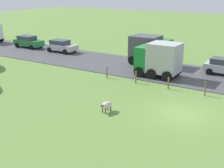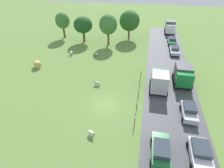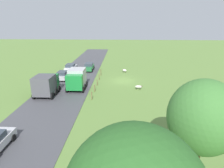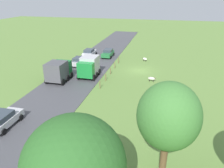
{
  "view_description": "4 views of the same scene",
  "coord_description": "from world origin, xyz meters",
  "px_view_note": "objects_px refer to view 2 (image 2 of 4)",
  "views": [
    {
      "loc": [
        -19.06,
        -6.3,
        8.41
      ],
      "look_at": [
        1.73,
        6.65,
        0.56
      ],
      "focal_mm": 49.68,
      "sensor_mm": 36.0,
      "label": 1
    },
    {
      "loc": [
        5.01,
        -19.91,
        17.03
      ],
      "look_at": [
        0.23,
        4.03,
        0.93
      ],
      "focal_mm": 29.36,
      "sensor_mm": 36.0,
      "label": 2
    },
    {
      "loc": [
        0.57,
        33.2,
        10.54
      ],
      "look_at": [
        1.89,
        5.25,
        1.11
      ],
      "focal_mm": 30.08,
      "sensor_mm": 36.0,
      "label": 3
    },
    {
      "loc": [
        -3.73,
        35.64,
        12.5
      ],
      "look_at": [
        3.11,
        7.7,
        0.32
      ],
      "focal_mm": 34.49,
      "sensor_mm": 36.0,
      "label": 4
    }
  ],
  "objects_px": {
    "hay_bale_0": "(37,64)",
    "car_2": "(175,50)",
    "tree_0": "(130,21)",
    "sheep_2": "(96,54)",
    "car_5": "(189,111)",
    "sheep_1": "(71,52)",
    "tree_2": "(62,21)",
    "car_1": "(200,153)",
    "car_0": "(161,150)",
    "sheep_0": "(97,83)",
    "sheep_3": "(91,133)",
    "truck_2": "(183,75)",
    "tree_4": "(108,25)",
    "tree_1": "(83,25)",
    "car_4": "(172,41)",
    "truck_0": "(159,81)",
    "truck_1": "(170,27)"
  },
  "relations": [
    {
      "from": "sheep_2",
      "to": "car_4",
      "type": "distance_m",
      "value": 19.79
    },
    {
      "from": "truck_0",
      "to": "tree_2",
      "type": "bearing_deg",
      "value": 140.17
    },
    {
      "from": "tree_1",
      "to": "car_2",
      "type": "bearing_deg",
      "value": -8.77
    },
    {
      "from": "tree_2",
      "to": "car_2",
      "type": "relative_size",
      "value": 1.64
    },
    {
      "from": "sheep_0",
      "to": "sheep_3",
      "type": "height_order",
      "value": "sheep_0"
    },
    {
      "from": "tree_1",
      "to": "sheep_2",
      "type": "bearing_deg",
      "value": -55.91
    },
    {
      "from": "tree_2",
      "to": "car_0",
      "type": "distance_m",
      "value": 41.47
    },
    {
      "from": "car_5",
      "to": "tree_1",
      "type": "bearing_deg",
      "value": 133.14
    },
    {
      "from": "sheep_0",
      "to": "truck_2",
      "type": "relative_size",
      "value": 0.28
    },
    {
      "from": "car_0",
      "to": "car_5",
      "type": "height_order",
      "value": "car_0"
    },
    {
      "from": "sheep_2",
      "to": "sheep_0",
      "type": "bearing_deg",
      "value": -73.7
    },
    {
      "from": "sheep_1",
      "to": "tree_4",
      "type": "distance_m",
      "value": 11.08
    },
    {
      "from": "tree_0",
      "to": "truck_2",
      "type": "distance_m",
      "value": 23.55
    },
    {
      "from": "truck_1",
      "to": "car_2",
      "type": "relative_size",
      "value": 0.96
    },
    {
      "from": "sheep_1",
      "to": "truck_2",
      "type": "distance_m",
      "value": 23.93
    },
    {
      "from": "sheep_2",
      "to": "car_4",
      "type": "height_order",
      "value": "car_4"
    },
    {
      "from": "sheep_0",
      "to": "tree_4",
      "type": "distance_m",
      "value": 18.95
    },
    {
      "from": "sheep_1",
      "to": "sheep_2",
      "type": "relative_size",
      "value": 1.07
    },
    {
      "from": "sheep_1",
      "to": "truck_0",
      "type": "xyz_separation_m",
      "value": [
        18.79,
        -10.28,
        1.23
      ]
    },
    {
      "from": "hay_bale_0",
      "to": "car_2",
      "type": "distance_m",
      "value": 29.29
    },
    {
      "from": "car_2",
      "to": "tree_4",
      "type": "bearing_deg",
      "value": 171.0
    },
    {
      "from": "sheep_1",
      "to": "truck_2",
      "type": "height_order",
      "value": "truck_2"
    },
    {
      "from": "hay_bale_0",
      "to": "sheep_0",
      "type": "bearing_deg",
      "value": -16.21
    },
    {
      "from": "car_1",
      "to": "sheep_2",
      "type": "bearing_deg",
      "value": 127.55
    },
    {
      "from": "tree_2",
      "to": "car_1",
      "type": "height_order",
      "value": "tree_2"
    },
    {
      "from": "tree_0",
      "to": "car_4",
      "type": "height_order",
      "value": "tree_0"
    },
    {
      "from": "car_2",
      "to": "truck_2",
      "type": "bearing_deg",
      "value": -89.22
    },
    {
      "from": "sheep_1",
      "to": "car_1",
      "type": "distance_m",
      "value": 31.68
    },
    {
      "from": "sheep_2",
      "to": "tree_4",
      "type": "xyz_separation_m",
      "value": [
        1.18,
        7.09,
        4.47
      ]
    },
    {
      "from": "truck_1",
      "to": "car_5",
      "type": "relative_size",
      "value": 1.0
    },
    {
      "from": "tree_2",
      "to": "car_5",
      "type": "height_order",
      "value": "tree_2"
    },
    {
      "from": "sheep_2",
      "to": "sheep_1",
      "type": "bearing_deg",
      "value": -175.54
    },
    {
      "from": "tree_0",
      "to": "car_5",
      "type": "xyz_separation_m",
      "value": [
        11.4,
        -28.37,
        -3.84
      ]
    },
    {
      "from": "tree_2",
      "to": "truck_2",
      "type": "distance_m",
      "value": 34.09
    },
    {
      "from": "sheep_0",
      "to": "sheep_2",
      "type": "bearing_deg",
      "value": 106.3
    },
    {
      "from": "car_1",
      "to": "truck_1",
      "type": "bearing_deg",
      "value": 90.76
    },
    {
      "from": "truck_0",
      "to": "sheep_2",
      "type": "bearing_deg",
      "value": 140.85
    },
    {
      "from": "truck_2",
      "to": "car_5",
      "type": "relative_size",
      "value": 1.07
    },
    {
      "from": "sheep_2",
      "to": "car_5",
      "type": "xyz_separation_m",
      "value": [
        17.04,
        -15.94,
        0.37
      ]
    },
    {
      "from": "truck_0",
      "to": "car_4",
      "type": "bearing_deg",
      "value": 80.37
    },
    {
      "from": "hay_bale_0",
      "to": "tree_0",
      "type": "height_order",
      "value": "tree_0"
    },
    {
      "from": "truck_0",
      "to": "car_4",
      "type": "distance_m",
      "value": 21.54
    },
    {
      "from": "hay_bale_0",
      "to": "tree_4",
      "type": "distance_m",
      "value": 18.7
    },
    {
      "from": "sheep_0",
      "to": "tree_1",
      "type": "relative_size",
      "value": 0.19
    },
    {
      "from": "hay_bale_0",
      "to": "car_1",
      "type": "distance_m",
      "value": 30.93
    },
    {
      "from": "truck_1",
      "to": "car_4",
      "type": "distance_m",
      "value": 8.64
    },
    {
      "from": "tree_2",
      "to": "truck_1",
      "type": "relative_size",
      "value": 1.71
    },
    {
      "from": "tree_2",
      "to": "car_2",
      "type": "distance_m",
      "value": 29.38
    },
    {
      "from": "sheep_3",
      "to": "car_0",
      "type": "relative_size",
      "value": 0.25
    },
    {
      "from": "tree_0",
      "to": "truck_2",
      "type": "relative_size",
      "value": 1.74
    }
  ]
}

